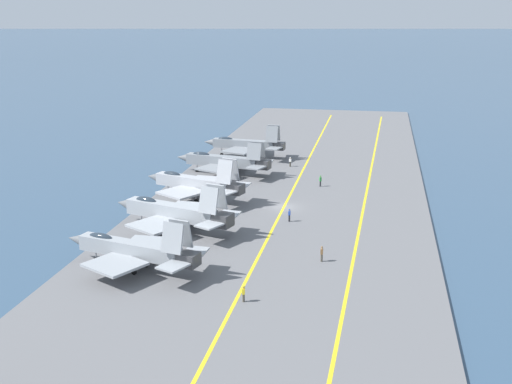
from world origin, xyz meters
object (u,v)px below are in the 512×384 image
(parked_jet_second, at_px, (174,212))
(parked_jet_third, at_px, (196,183))
(crew_yellow_vest, at_px, (244,293))
(crew_blue_vest, at_px, (289,215))
(parked_jet_nearest, at_px, (133,249))
(parked_jet_fourth, at_px, (224,161))
(crew_white_vest, at_px, (290,161))
(crew_brown_vest, at_px, (322,253))
(crew_green_vest, at_px, (320,180))
(parked_jet_fifth, at_px, (246,144))

(parked_jet_second, xyz_separation_m, parked_jet_third, (13.44, 1.01, 0.18))
(parked_jet_second, bearing_deg, parked_jet_third, 4.30)
(crew_yellow_vest, bearing_deg, crew_blue_vest, -2.01)
(parked_jet_nearest, relative_size, parked_jet_fourth, 0.97)
(crew_white_vest, bearing_deg, parked_jet_third, 155.64)
(crew_yellow_vest, distance_m, crew_blue_vest, 24.89)
(parked_jet_second, distance_m, crew_brown_vest, 20.68)
(parked_jet_fourth, height_order, crew_yellow_vest, parked_jet_fourth)
(parked_jet_third, xyz_separation_m, crew_yellow_vest, (-32.13, -14.03, -1.69))
(crew_white_vest, bearing_deg, parked_jet_fourth, 126.99)
(crew_green_vest, bearing_deg, crew_blue_vest, 172.71)
(parked_jet_second, bearing_deg, crew_yellow_vest, -145.15)
(parked_jet_fifth, relative_size, crew_brown_vest, 8.87)
(parked_jet_third, xyz_separation_m, crew_blue_vest, (-7.25, -14.90, -1.65))
(parked_jet_fifth, bearing_deg, parked_jet_third, 177.30)
(parked_jet_fourth, height_order, crew_green_vest, parked_jet_fourth)
(crew_brown_vest, xyz_separation_m, crew_green_vest, (31.58, 3.16, 0.00))
(parked_jet_fifth, bearing_deg, parked_jet_fourth, 175.86)
(parked_jet_third, bearing_deg, crew_yellow_vest, -156.42)
(crew_yellow_vest, distance_m, crew_brown_vest, 13.28)
(parked_jet_second, relative_size, crew_green_vest, 9.55)
(parked_jet_nearest, bearing_deg, parked_jet_fourth, 0.53)
(parked_jet_nearest, distance_m, parked_jet_fifth, 55.81)
(crew_blue_vest, bearing_deg, crew_brown_vest, -157.40)
(parked_jet_third, distance_m, crew_blue_vest, 16.65)
(crew_yellow_vest, bearing_deg, parked_jet_fourth, 15.85)
(parked_jet_fourth, height_order, crew_blue_vest, parked_jet_fourth)
(parked_jet_third, xyz_separation_m, parked_jet_fifth, (29.17, -1.38, -0.03))
(crew_blue_vest, distance_m, crew_brown_vest, 14.33)
(parked_jet_nearest, distance_m, parked_jet_second, 13.20)
(parked_jet_second, height_order, crew_green_vest, parked_jet_second)
(parked_jet_fourth, height_order, parked_jet_fifth, parked_jet_fifth)
(parked_jet_second, xyz_separation_m, parked_jet_fourth, (29.27, 0.60, -0.14))
(crew_yellow_vest, height_order, crew_blue_vest, crew_blue_vest)
(parked_jet_fifth, distance_m, crew_green_vest, 24.10)
(parked_jet_fourth, relative_size, crew_white_vest, 9.95)
(parked_jet_second, bearing_deg, crew_green_vest, -33.49)
(crew_blue_vest, bearing_deg, parked_jet_fifth, 20.37)
(parked_jet_fourth, relative_size, crew_green_vest, 9.51)
(parked_jet_fourth, bearing_deg, crew_green_vest, -105.71)
(crew_brown_vest, relative_size, crew_white_vest, 1.04)
(parked_jet_fourth, distance_m, crew_green_vest, 17.53)
(parked_jet_fourth, bearing_deg, crew_white_vest, -53.01)
(parked_jet_nearest, relative_size, parked_jet_second, 0.96)
(parked_jet_nearest, bearing_deg, parked_jet_third, 1.74)
(parked_jet_fourth, xyz_separation_m, crew_yellow_vest, (-47.96, -13.61, -1.37))
(parked_jet_nearest, height_order, crew_white_vest, parked_jet_nearest)
(crew_brown_vest, bearing_deg, crew_blue_vest, 22.60)
(crew_white_vest, bearing_deg, crew_green_vest, -152.16)
(parked_jet_nearest, xyz_separation_m, crew_green_vest, (37.74, -16.44, -1.33))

